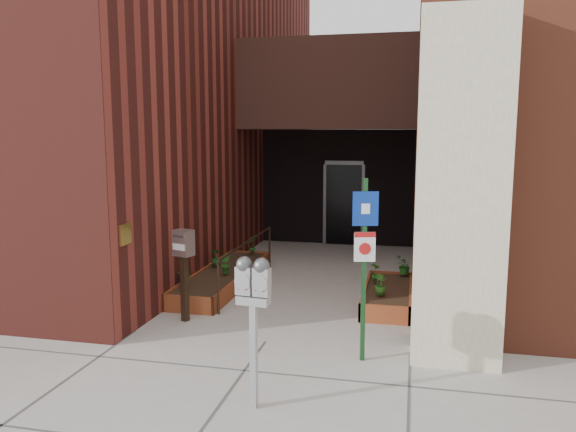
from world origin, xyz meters
The scene contains 15 objects.
ground centered at (0.00, 0.00, 0.00)m, with size 80.00×80.00×0.00m, color #9E9991.
architecture centered at (-0.18, 6.89, 4.98)m, with size 20.00×14.60×10.00m.
planter_left centered at (-1.55, 2.70, 0.13)m, with size 0.90×3.60×0.30m.
planter_right centered at (1.60, 2.20, 0.13)m, with size 0.80×2.20×0.30m.
handrail centered at (-1.05, 2.65, 0.75)m, with size 0.04×3.34×0.90m.
parking_meter centered at (0.38, -1.87, 1.28)m, with size 0.38×0.19×1.65m.
sign_post centered at (1.40, -0.36, 1.45)m, with size 0.32×0.12×2.36m.
payment_dropbox centered at (-1.45, 0.59, 1.04)m, with size 0.34×0.29×1.45m.
shrub_left_a centered at (-1.84, 1.56, 0.46)m, with size 0.29×0.29×0.32m, color #24611B.
shrub_left_b centered at (-1.45, 2.48, 0.48)m, with size 0.19×0.19×0.35m, color #225C1A.
shrub_left_c centered at (-1.81, 2.99, 0.47)m, with size 0.19×0.19×0.34m, color #17521A.
shrub_left_d centered at (-1.44, 4.30, 0.50)m, with size 0.21×0.21×0.39m, color #1F5F1B.
shrub_right_a centered at (1.50, 1.70, 0.47)m, with size 0.19×0.19×0.34m, color #295D1A.
shrub_right_b centered at (1.35, 2.53, 0.47)m, with size 0.18×0.18×0.34m, color #21631C.
shrub_right_c centered at (1.85, 3.10, 0.47)m, with size 0.31×0.31×0.34m, color #20601B.
Camera 1 is at (1.98, -7.31, 2.92)m, focal length 35.00 mm.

